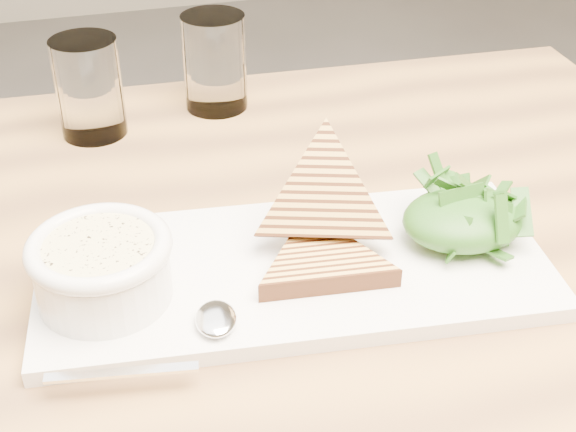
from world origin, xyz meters
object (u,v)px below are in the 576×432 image
object	(u,v)px
glass_near	(89,88)
glass_far	(215,62)
platter	(294,269)
soup_bowl	(103,276)
table_top	(167,285)

from	to	relation	value
glass_near	glass_far	size ratio (longest dim) A/B	0.98
platter	soup_bowl	size ratio (longest dim) A/B	4.05
table_top	platter	world-z (taller)	platter
platter	glass_far	bearing A→B (deg)	89.40
soup_bowl	glass_near	distance (m)	0.32
table_top	platter	bearing A→B (deg)	-22.21
table_top	glass_far	size ratio (longest dim) A/B	10.30
table_top	glass_near	bearing A→B (deg)	97.80
platter	glass_far	size ratio (longest dim) A/B	3.83
table_top	glass_near	world-z (taller)	glass_near
table_top	soup_bowl	xyz separation A→B (m)	(-0.05, -0.05, 0.06)
platter	glass_near	bearing A→B (deg)	114.39
table_top	soup_bowl	size ratio (longest dim) A/B	10.89
soup_bowl	glass_far	distance (m)	0.39
glass_near	soup_bowl	bearing A→B (deg)	-92.75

